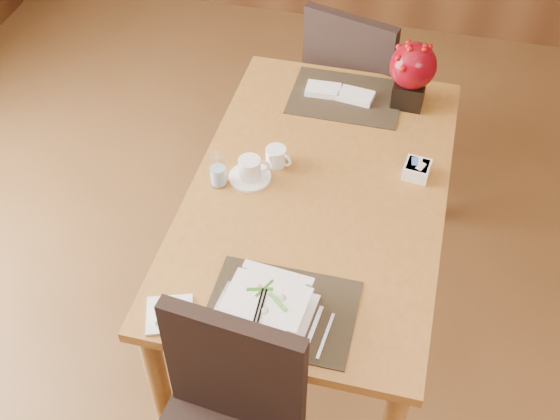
% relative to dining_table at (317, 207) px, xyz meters
% --- Properties ---
extents(dining_table, '(0.90, 1.50, 0.75)m').
position_rel_dining_table_xyz_m(dining_table, '(0.00, 0.00, 0.00)').
color(dining_table, '#A36C2D').
rests_on(dining_table, ground).
extents(placemat_near, '(0.45, 0.33, 0.01)m').
position_rel_dining_table_xyz_m(placemat_near, '(0.00, -0.55, 0.10)').
color(placemat_near, black).
rests_on(placemat_near, dining_table).
extents(placemat_far, '(0.45, 0.33, 0.01)m').
position_rel_dining_table_xyz_m(placemat_far, '(0.00, 0.55, 0.10)').
color(placemat_far, black).
rests_on(placemat_far, dining_table).
extents(soup_setting, '(0.28, 0.28, 0.11)m').
position_rel_dining_table_xyz_m(soup_setting, '(-0.04, -0.59, 0.15)').
color(soup_setting, white).
rests_on(soup_setting, dining_table).
extents(coffee_cup, '(0.15, 0.15, 0.09)m').
position_rel_dining_table_xyz_m(coffee_cup, '(-0.25, -0.01, 0.13)').
color(coffee_cup, white).
rests_on(coffee_cup, dining_table).
extents(water_glass, '(0.08, 0.08, 0.14)m').
position_rel_dining_table_xyz_m(water_glass, '(-0.35, -0.06, 0.17)').
color(water_glass, white).
rests_on(water_glass, dining_table).
extents(creamer_jug, '(0.13, 0.13, 0.07)m').
position_rel_dining_table_xyz_m(creamer_jug, '(-0.18, 0.09, 0.13)').
color(creamer_jug, white).
rests_on(creamer_jug, dining_table).
extents(sugar_caddy, '(0.10, 0.10, 0.05)m').
position_rel_dining_table_xyz_m(sugar_caddy, '(0.33, 0.15, 0.12)').
color(sugar_caddy, white).
rests_on(sugar_caddy, dining_table).
extents(berry_decor, '(0.18, 0.18, 0.27)m').
position_rel_dining_table_xyz_m(berry_decor, '(0.25, 0.57, 0.25)').
color(berry_decor, black).
rests_on(berry_decor, dining_table).
extents(napkins_far, '(0.28, 0.12, 0.02)m').
position_rel_dining_table_xyz_m(napkins_far, '(-0.02, 0.55, 0.12)').
color(napkins_far, white).
rests_on(napkins_far, dining_table).
extents(bread_plate, '(0.18, 0.18, 0.01)m').
position_rel_dining_table_xyz_m(bread_plate, '(-0.32, -0.65, 0.10)').
color(bread_plate, white).
rests_on(bread_plate, dining_table).
extents(far_chair, '(0.55, 0.55, 0.96)m').
position_rel_dining_table_xyz_m(far_chair, '(-0.01, 0.93, -0.11)').
color(far_chair, black).
rests_on(far_chair, ground).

